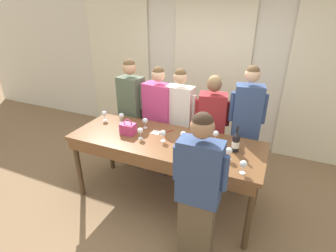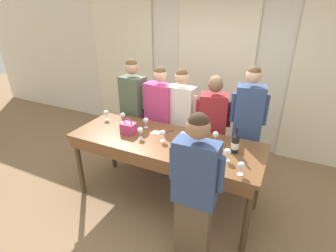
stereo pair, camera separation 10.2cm
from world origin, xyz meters
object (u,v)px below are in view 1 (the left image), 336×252
(tasting_bar, at_px, (164,147))
(wine_bottle, at_px, (236,142))
(wine_glass_back_left, at_px, (183,135))
(wine_glass_center_left, at_px, (193,139))
(guest_navy_coat, at_px, (245,132))
(wine_glass_back_mid, at_px, (216,134))
(wine_glass_front_left, at_px, (104,114))
(wine_glass_by_handbag, at_px, (243,164))
(wine_glass_front_mid, at_px, (140,131))
(wine_glass_back_right, at_px, (163,133))
(guest_cream_sweater, at_px, (179,124))
(handbag, at_px, (128,129))
(host_pouring, at_px, (198,192))
(wine_glass_by_bottle, at_px, (200,156))
(wine_glass_center_right, at_px, (180,145))
(wine_glass_front_right, at_px, (145,121))
(wine_glass_near_host, at_px, (121,116))
(wine_glass_center_mid, at_px, (229,151))
(guest_olive_jacket, at_px, (132,114))
(guest_pink_top, at_px, (159,122))
(guest_striped_shirt, at_px, (211,132))

(tasting_bar, height_order, wine_bottle, wine_bottle)
(wine_glass_back_left, bearing_deg, wine_glass_center_left, -20.87)
(guest_navy_coat, bearing_deg, wine_glass_back_left, -136.76)
(tasting_bar, distance_m, wine_glass_center_left, 0.42)
(wine_glass_back_mid, bearing_deg, wine_glass_front_left, -179.43)
(tasting_bar, bearing_deg, wine_glass_front_left, 168.23)
(tasting_bar, bearing_deg, wine_glass_by_handbag, -16.92)
(wine_glass_front_mid, xyz_separation_m, wine_glass_center_left, (0.67, 0.07, -0.00))
(wine_glass_back_right, relative_size, guest_cream_sweater, 0.08)
(wine_bottle, height_order, handbag, wine_bottle)
(guest_cream_sweater, bearing_deg, wine_glass_back_mid, -33.64)
(wine_glass_front_mid, relative_size, host_pouring, 0.09)
(wine_glass_center_left, bearing_deg, guest_navy_coat, 52.52)
(wine_glass_front_mid, distance_m, wine_glass_by_handbag, 1.32)
(wine_glass_back_left, distance_m, wine_glass_by_bottle, 0.51)
(wine_glass_front_mid, bearing_deg, wine_glass_center_right, -12.53)
(wine_bottle, height_order, guest_navy_coat, guest_navy_coat)
(wine_glass_back_right, relative_size, wine_glass_by_handbag, 1.00)
(wine_glass_front_right, relative_size, wine_glass_back_left, 1.00)
(guest_cream_sweater, bearing_deg, wine_glass_back_left, -64.60)
(wine_glass_back_mid, bearing_deg, wine_bottle, -26.77)
(tasting_bar, relative_size, wine_glass_back_mid, 16.71)
(wine_glass_by_handbag, bearing_deg, guest_cream_sweater, 137.65)
(wine_glass_front_right, bearing_deg, guest_navy_coat, 18.96)
(wine_glass_near_host, bearing_deg, wine_glass_front_mid, -33.04)
(wine_glass_front_left, bearing_deg, wine_glass_center_mid, -9.90)
(wine_glass_center_right, xyz_separation_m, guest_olive_jacket, (-1.15, 0.86, -0.14))
(wine_glass_back_mid, bearing_deg, guest_olive_jacket, 163.48)
(wine_glass_back_left, bearing_deg, wine_glass_center_right, -76.71)
(wine_glass_back_mid, bearing_deg, wine_glass_back_right, -157.29)
(guest_pink_top, distance_m, guest_navy_coat, 1.27)
(wine_bottle, distance_m, wine_glass_front_mid, 1.16)
(wine_glass_front_mid, bearing_deg, wine_glass_back_mid, 18.75)
(guest_olive_jacket, bearing_deg, wine_glass_front_left, -113.06)
(wine_glass_back_mid, distance_m, guest_navy_coat, 0.53)
(wine_glass_back_mid, height_order, host_pouring, host_pouring)
(guest_pink_top, xyz_separation_m, guest_striped_shirt, (0.81, 0.00, -0.01))
(wine_glass_front_mid, bearing_deg, host_pouring, -33.00)
(wine_glass_center_right, bearing_deg, wine_glass_front_left, 162.82)
(guest_cream_sweater, bearing_deg, tasting_bar, -84.84)
(wine_glass_front_mid, xyz_separation_m, guest_navy_coat, (1.17, 0.73, -0.11))
(handbag, distance_m, guest_navy_coat, 1.54)
(wine_glass_center_mid, bearing_deg, handbag, 176.18)
(guest_cream_sweater, bearing_deg, wine_glass_front_mid, -108.15)
(wine_glass_near_host, distance_m, host_pouring, 1.73)
(wine_glass_back_mid, distance_m, guest_striped_shirt, 0.50)
(guest_navy_coat, bearing_deg, wine_glass_center_right, -124.27)
(wine_glass_front_right, distance_m, wine_glass_center_left, 0.79)
(guest_olive_jacket, height_order, guest_pink_top, guest_olive_jacket)
(wine_glass_center_left, height_order, wine_glass_back_mid, same)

